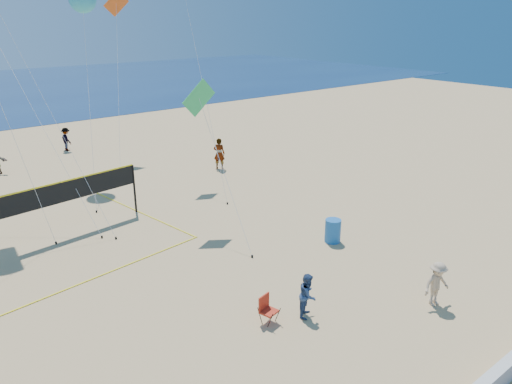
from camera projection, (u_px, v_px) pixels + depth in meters
bystander_a at (308, 295)px, 15.60m from camera, size 0.89×0.85×1.46m
bystander_b at (437, 284)px, 16.17m from camera, size 1.09×0.77×1.53m
far_person_2 at (219, 154)px, 30.51m from camera, size 0.80×0.83×1.92m
far_person_4 at (66, 139)px, 34.64m from camera, size 0.71×1.10×1.61m
camp_chair at (267, 308)px, 15.32m from camera, size 0.58×0.69×1.01m
trash_barrel at (333, 231)px, 20.79m from camera, size 0.81×0.81×0.99m
volleyball_net at (43, 204)px, 20.56m from camera, size 10.07×9.94×2.40m
kite_4 at (201, 105)px, 21.24m from camera, size 1.69×4.61×6.47m
kite_9 at (116, 14)px, 31.69m from camera, size 4.20×6.41×10.45m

